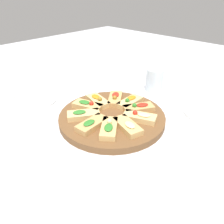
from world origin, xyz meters
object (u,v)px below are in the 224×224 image
Objects in this scene: plate_left at (34,99)px; serving_board at (112,117)px; napkin_stack at (3,172)px; plate_right at (214,111)px; water_glass at (154,80)px.

serving_board is at bearing 19.35° from plate_left.
serving_board is 3.22× the size of napkin_stack.
plate_left is 1.61× the size of napkin_stack.
serving_board reaches higher than plate_right.
water_glass is at bearing 177.17° from plate_right.
plate_left is at bearing 139.45° from napkin_stack.
plate_left and plate_right have the same top height.
plate_right is at bearing -2.83° from water_glass.
plate_right is 2.26× the size of water_glass.
napkin_stack is (-0.04, -0.41, -0.01)m from serving_board.
plate_right is (0.63, 0.45, -0.00)m from plate_left.
plate_right is 0.31m from water_glass.
plate_left is 0.82× the size of plate_right.
plate_right is at bearing 35.69° from plate_left.
water_glass is at bearing 96.59° from serving_board.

